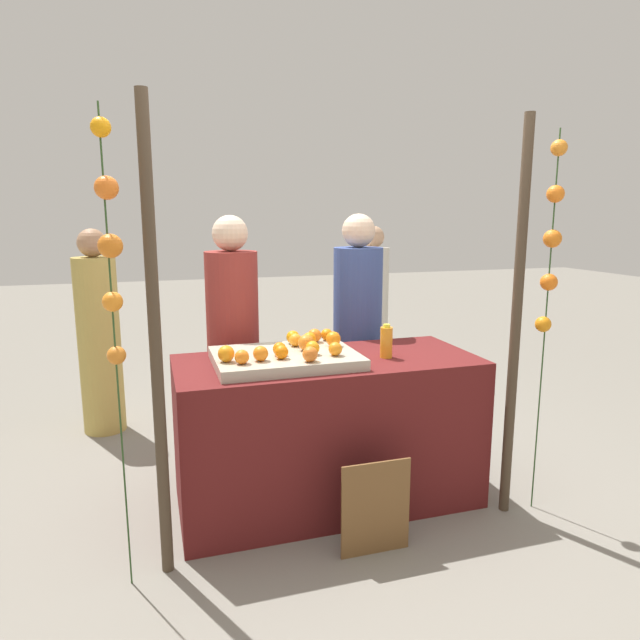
# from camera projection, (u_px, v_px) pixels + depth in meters

# --- Properties ---
(ground_plane) EXTENTS (24.00, 24.00, 0.00)m
(ground_plane) POSITION_uv_depth(u_px,v_px,m) (327.00, 499.00, 3.35)
(ground_plane) COLOR gray
(stall_counter) EXTENTS (1.73, 0.75, 0.87)m
(stall_counter) POSITION_uv_depth(u_px,v_px,m) (328.00, 431.00, 3.27)
(stall_counter) COLOR #5B1919
(stall_counter) RESTS_ON ground_plane
(orange_tray) EXTENTS (0.78, 0.58, 0.06)m
(orange_tray) POSITION_uv_depth(u_px,v_px,m) (285.00, 358.00, 3.09)
(orange_tray) COLOR #B2AD99
(orange_tray) RESTS_ON stall_counter
(orange_0) EXTENTS (0.07, 0.07, 0.07)m
(orange_0) POSITION_uv_depth(u_px,v_px,m) (242.00, 357.00, 2.84)
(orange_0) COLOR orange
(orange_0) RESTS_ON orange_tray
(orange_1) EXTENTS (0.07, 0.07, 0.07)m
(orange_1) POSITION_uv_depth(u_px,v_px,m) (280.00, 349.00, 3.02)
(orange_1) COLOR orange
(orange_1) RESTS_ON orange_tray
(orange_2) EXTENTS (0.08, 0.08, 0.08)m
(orange_2) POSITION_uv_depth(u_px,v_px,m) (310.00, 354.00, 2.89)
(orange_2) COLOR orange
(orange_2) RESTS_ON orange_tray
(orange_3) EXTENTS (0.08, 0.08, 0.08)m
(orange_3) POSITION_uv_depth(u_px,v_px,m) (261.00, 354.00, 2.90)
(orange_3) COLOR orange
(orange_3) RESTS_ON orange_tray
(orange_4) EXTENTS (0.08, 0.08, 0.08)m
(orange_4) POSITION_uv_depth(u_px,v_px,m) (335.00, 349.00, 3.02)
(orange_4) COLOR orange
(orange_4) RESTS_ON orange_tray
(orange_5) EXTENTS (0.08, 0.08, 0.08)m
(orange_5) POSITION_uv_depth(u_px,v_px,m) (293.00, 337.00, 3.30)
(orange_5) COLOR orange
(orange_5) RESTS_ON orange_tray
(orange_6) EXTENTS (0.09, 0.09, 0.09)m
(orange_6) POSITION_uv_depth(u_px,v_px,m) (226.00, 354.00, 2.89)
(orange_6) COLOR orange
(orange_6) RESTS_ON orange_tray
(orange_7) EXTENTS (0.09, 0.09, 0.09)m
(orange_7) POSITION_uv_depth(u_px,v_px,m) (306.00, 343.00, 3.12)
(orange_7) COLOR orange
(orange_7) RESTS_ON orange_tray
(orange_8) EXTENTS (0.08, 0.08, 0.08)m
(orange_8) POSITION_uv_depth(u_px,v_px,m) (309.00, 339.00, 3.24)
(orange_8) COLOR orange
(orange_8) RESTS_ON orange_tray
(orange_9) EXTENTS (0.08, 0.08, 0.08)m
(orange_9) POSITION_uv_depth(u_px,v_px,m) (315.00, 335.00, 3.33)
(orange_9) COLOR orange
(orange_9) RESTS_ON orange_tray
(orange_10) EXTENTS (0.09, 0.09, 0.09)m
(orange_10) POSITION_uv_depth(u_px,v_px,m) (333.00, 339.00, 3.23)
(orange_10) COLOR orange
(orange_10) RESTS_ON orange_tray
(orange_11) EXTENTS (0.08, 0.08, 0.08)m
(orange_11) POSITION_uv_depth(u_px,v_px,m) (313.00, 348.00, 3.03)
(orange_11) COLOR orange
(orange_11) RESTS_ON orange_tray
(orange_12) EXTENTS (0.07, 0.07, 0.07)m
(orange_12) POSITION_uv_depth(u_px,v_px,m) (327.00, 335.00, 3.38)
(orange_12) COLOR orange
(orange_12) RESTS_ON orange_tray
(orange_13) EXTENTS (0.08, 0.08, 0.08)m
(orange_13) POSITION_uv_depth(u_px,v_px,m) (295.00, 340.00, 3.23)
(orange_13) COLOR orange
(orange_13) RESTS_ON orange_tray
(orange_14) EXTENTS (0.07, 0.07, 0.07)m
(orange_14) POSITION_uv_depth(u_px,v_px,m) (282.00, 352.00, 2.95)
(orange_14) COLOR orange
(orange_14) RESTS_ON orange_tray
(juice_bottle) EXTENTS (0.07, 0.07, 0.20)m
(juice_bottle) POSITION_uv_depth(u_px,v_px,m) (386.00, 342.00, 3.20)
(juice_bottle) COLOR orange
(juice_bottle) RESTS_ON stall_counter
(chalkboard_sign) EXTENTS (0.36, 0.03, 0.50)m
(chalkboard_sign) POSITION_uv_depth(u_px,v_px,m) (375.00, 509.00, 2.78)
(chalkboard_sign) COLOR brown
(chalkboard_sign) RESTS_ON ground_plane
(vendor_left) EXTENTS (0.34, 0.34, 1.69)m
(vendor_left) POSITION_uv_depth(u_px,v_px,m) (234.00, 354.00, 3.65)
(vendor_left) COLOR maroon
(vendor_left) RESTS_ON ground_plane
(vendor_right) EXTENTS (0.34, 0.34, 1.69)m
(vendor_right) POSITION_uv_depth(u_px,v_px,m) (357.00, 344.00, 3.92)
(vendor_right) COLOR #384C8C
(vendor_right) RESTS_ON ground_plane
(crowd_person_0) EXTENTS (0.32, 0.32, 1.59)m
(crowd_person_0) POSITION_uv_depth(u_px,v_px,m) (99.00, 339.00, 4.29)
(crowd_person_0) COLOR tan
(crowd_person_0) RESTS_ON ground_plane
(crowd_person_1) EXTENTS (0.32, 0.32, 1.58)m
(crowd_person_1) POSITION_uv_depth(u_px,v_px,m) (372.00, 311.00, 5.58)
(crowd_person_1) COLOR beige
(crowd_person_1) RESTS_ON ground_plane
(canopy_post_left) EXTENTS (0.06, 0.06, 2.20)m
(canopy_post_left) POSITION_uv_depth(u_px,v_px,m) (156.00, 348.00, 2.48)
(canopy_post_left) COLOR #473828
(canopy_post_left) RESTS_ON ground_plane
(canopy_post_right) EXTENTS (0.06, 0.06, 2.20)m
(canopy_post_right) POSITION_uv_depth(u_px,v_px,m) (516.00, 324.00, 3.03)
(canopy_post_right) COLOR #473828
(canopy_post_right) RESTS_ON ground_plane
(garland_strand_left) EXTENTS (0.10, 0.11, 2.13)m
(garland_strand_left) POSITION_uv_depth(u_px,v_px,m) (110.00, 246.00, 2.29)
(garland_strand_left) COLOR #2D4C23
(garland_strand_left) RESTS_ON ground_plane
(garland_strand_right) EXTENTS (0.11, 0.10, 2.13)m
(garland_strand_right) POSITION_uv_depth(u_px,v_px,m) (551.00, 243.00, 2.98)
(garland_strand_right) COLOR #2D4C23
(garland_strand_right) RESTS_ON ground_plane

